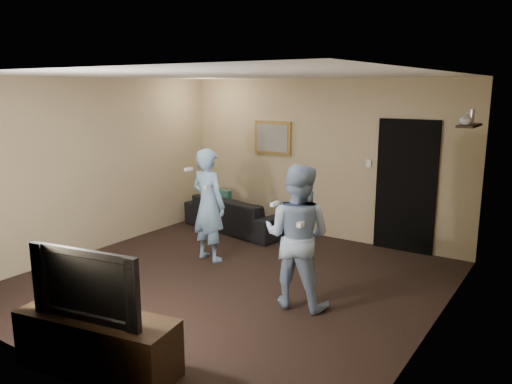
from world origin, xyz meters
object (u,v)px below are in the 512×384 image
Objects in this scene: tv_console at (98,343)px; wii_player_left at (208,205)px; sofa at (238,214)px; television at (93,281)px; wii_player_right at (297,236)px.

tv_console is 3.04m from wii_player_left.
wii_player_left is (0.54, -1.47, 0.52)m from sofa.
television is at bearing 169.75° from tv_console.
tv_console is 0.58m from television.
television reaches higher than tv_console.
television is at bearing 119.92° from sofa.
wii_player_right is at bearing 59.59° from television.
tv_console is 1.34× the size of television.
television is 2.30m from wii_player_right.
tv_console is 0.91× the size of wii_player_left.
wii_player_right is (0.79, 2.16, -0.01)m from television.
wii_player_right is at bearing 147.83° from sofa.
television is 0.68× the size of wii_player_left.
tv_console is at bearing -10.25° from television.
wii_player_left is at bearing 120.27° from sofa.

